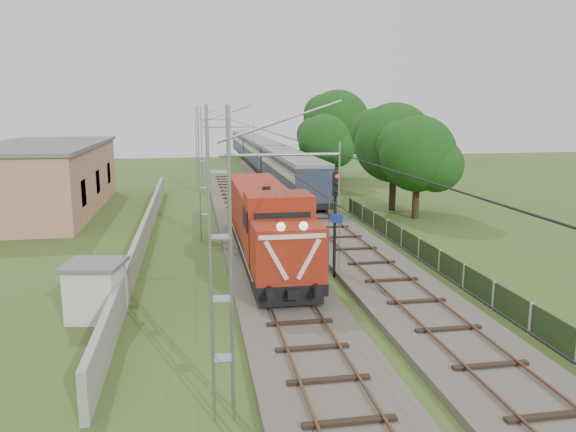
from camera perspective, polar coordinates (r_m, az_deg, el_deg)
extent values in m
plane|color=#37551F|center=(23.22, -0.14, -8.99)|extent=(140.00, 140.00, 0.00)
cube|color=#6B6054|center=(29.78, -2.36, -4.17)|extent=(4.20, 70.00, 0.30)
cube|color=black|center=(29.73, -2.37, -3.80)|extent=(2.40, 70.00, 0.10)
cube|color=brown|center=(29.62, -4.00, -3.72)|extent=(0.08, 70.00, 0.05)
cube|color=brown|center=(29.83, -0.74, -3.59)|extent=(0.08, 70.00, 0.05)
cube|color=#6B6054|center=(43.11, 2.04, 0.58)|extent=(4.20, 80.00, 0.30)
cube|color=black|center=(43.07, 2.04, 0.85)|extent=(2.40, 80.00, 0.10)
cube|color=brown|center=(42.90, 0.93, 0.91)|extent=(0.08, 80.00, 0.05)
cube|color=brown|center=(43.24, 3.14, 0.98)|extent=(0.08, 80.00, 0.05)
cylinder|color=gray|center=(13.73, -0.83, 6.24)|extent=(3.00, 0.08, 0.08)
cylinder|color=gray|center=(33.60, -6.12, 9.00)|extent=(3.00, 0.08, 0.08)
cylinder|color=gray|center=(53.57, -7.49, 9.69)|extent=(3.00, 0.08, 0.08)
cylinder|color=black|center=(33.80, -3.52, 6.84)|extent=(0.03, 70.00, 0.03)
cylinder|color=black|center=(33.73, -3.55, 9.05)|extent=(0.03, 70.00, 0.03)
cube|color=#9E9E99|center=(34.40, -14.25, -1.40)|extent=(0.25, 40.00, 1.50)
cube|color=tan|center=(47.24, -23.57, 3.47)|extent=(8.00, 20.00, 5.00)
cube|color=#606060|center=(47.01, -23.81, 6.61)|extent=(8.40, 20.40, 0.25)
cube|color=black|center=(40.62, -20.11, 2.21)|extent=(0.10, 1.60, 1.80)
cube|color=black|center=(46.48, -18.81, 3.32)|extent=(0.10, 1.60, 1.80)
cube|color=black|center=(52.37, -17.79, 4.18)|extent=(0.10, 1.60, 1.80)
cube|color=black|center=(28.10, 15.17, -4.53)|extent=(0.05, 32.00, 1.15)
cube|color=#9E9E99|center=(41.83, 6.62, 0.82)|extent=(0.12, 0.12, 1.20)
cube|color=black|center=(29.35, -2.32, -2.73)|extent=(2.86, 16.21, 0.48)
cube|color=black|center=(24.42, -0.73, -6.27)|extent=(2.10, 3.43, 0.48)
cube|color=black|center=(34.49, -3.43, -1.15)|extent=(2.10, 3.43, 0.48)
cube|color=black|center=(21.87, 0.40, -8.63)|extent=(2.48, 0.24, 0.33)
cube|color=#992711|center=(22.40, -0.08, -3.56)|extent=(2.76, 2.38, 2.19)
sphere|color=white|center=(20.94, -0.72, -1.10)|extent=(0.34, 0.34, 0.34)
sphere|color=white|center=(21.09, 1.59, -1.02)|extent=(0.34, 0.34, 0.34)
cube|color=silver|center=(21.16, -1.19, -4.57)|extent=(0.96, 0.06, 1.60)
cube|color=silver|center=(21.37, 2.10, -4.41)|extent=(0.96, 0.06, 1.60)
cube|color=silver|center=(21.03, 0.47, -2.11)|extent=(2.57, 0.06, 0.17)
cube|color=#992711|center=(24.54, -0.98, -1.24)|extent=(2.86, 2.29, 3.05)
cube|color=black|center=(23.32, -0.56, -0.69)|extent=(2.38, 0.06, 0.86)
cube|color=#992711|center=(31.32, -2.88, 0.90)|extent=(2.67, 11.53, 2.48)
cylinder|color=black|center=(28.25, -2.21, 2.64)|extent=(0.42, 0.42, 0.38)
cylinder|color=gray|center=(23.45, -1.41, 2.33)|extent=(0.11, 0.11, 0.33)
cylinder|color=gray|center=(23.54, -0.03, 2.37)|extent=(0.11, 0.11, 0.33)
cube|color=black|center=(50.38, 0.30, 2.93)|extent=(2.69, 20.41, 0.46)
cube|color=#2A2F46|center=(50.19, 0.30, 4.61)|extent=(2.78, 20.41, 2.50)
cube|color=#BBB791|center=(50.14, 0.30, 5.14)|extent=(2.82, 19.59, 0.70)
cube|color=slate|center=(50.06, 0.30, 6.19)|extent=(2.83, 20.41, 0.32)
cube|color=black|center=(71.34, -2.67, 5.30)|extent=(2.69, 20.41, 0.46)
cube|color=#2A2F46|center=(71.21, -2.68, 6.49)|extent=(2.78, 20.41, 2.50)
cube|color=#BBB791|center=(71.17, -2.68, 6.86)|extent=(2.82, 19.59, 0.70)
cube|color=slate|center=(71.11, -2.69, 7.61)|extent=(2.83, 20.41, 0.32)
cube|color=black|center=(92.47, -4.29, 6.58)|extent=(2.69, 20.41, 0.46)
cube|color=#2A2F46|center=(92.37, -4.30, 7.50)|extent=(2.78, 20.41, 2.50)
cube|color=#BBB791|center=(92.34, -4.31, 7.79)|extent=(2.82, 19.59, 0.70)
cube|color=slate|center=(92.30, -4.31, 8.36)|extent=(2.83, 20.41, 0.32)
cylinder|color=black|center=(26.32, 4.78, -0.86)|extent=(0.14, 0.14, 5.10)
cube|color=black|center=(25.85, 4.94, 3.28)|extent=(0.41, 0.33, 1.12)
sphere|color=red|center=(25.68, 5.02, 4.03)|extent=(0.18, 0.18, 0.18)
sphere|color=black|center=(25.73, 5.00, 3.24)|extent=(0.18, 0.18, 0.18)
sphere|color=black|center=(25.78, 4.99, 2.46)|extent=(0.18, 0.18, 0.18)
cube|color=navy|center=(26.16, 4.97, -0.25)|extent=(0.55, 0.24, 0.41)
cube|color=silver|center=(22.74, -18.93, -7.34)|extent=(2.15, 2.15, 2.03)
cube|color=#606060|center=(22.42, -19.11, -4.65)|extent=(2.47, 2.47, 0.14)
cylinder|color=#3D2719|center=(41.49, 12.86, 2.02)|extent=(0.50, 0.50, 3.32)
sphere|color=#11370F|center=(41.14, 13.04, 6.18)|extent=(5.44, 5.44, 5.44)
sphere|color=#11370F|center=(40.90, 14.85, 5.01)|extent=(3.81, 3.81, 3.81)
sphere|color=#11370F|center=(41.63, 11.36, 7.14)|extent=(3.53, 3.53, 3.53)
cylinder|color=#3D2719|center=(44.37, 10.59, 2.95)|extent=(0.52, 0.52, 3.73)
sphere|color=#11370F|center=(44.03, 10.75, 7.32)|extent=(6.11, 6.11, 6.11)
sphere|color=#11370F|center=(43.68, 12.64, 6.11)|extent=(4.28, 4.28, 4.28)
sphere|color=#11370F|center=(44.65, 9.00, 8.30)|extent=(3.97, 3.97, 3.97)
cylinder|color=#3D2719|center=(57.58, 3.67, 4.69)|extent=(0.50, 0.50, 3.26)
sphere|color=#11370F|center=(57.33, 3.71, 7.63)|extent=(5.33, 5.33, 5.33)
sphere|color=#11370F|center=(56.86, 4.94, 6.84)|extent=(3.73, 3.73, 3.73)
sphere|color=#11370F|center=(58.00, 2.60, 8.27)|extent=(3.47, 3.47, 3.47)
cylinder|color=#3D2719|center=(64.61, 4.97, 5.88)|extent=(0.64, 0.64, 4.44)
sphere|color=#11370F|center=(64.38, 5.03, 9.46)|extent=(7.27, 7.27, 7.27)
sphere|color=#11370F|center=(63.75, 6.54, 8.51)|extent=(5.09, 5.09, 5.09)
sphere|color=#11370F|center=(65.30, 3.66, 10.21)|extent=(4.72, 4.72, 4.72)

